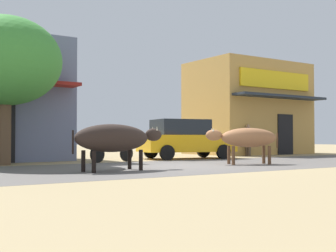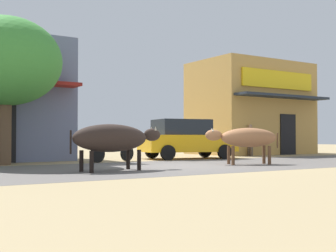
# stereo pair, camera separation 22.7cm
# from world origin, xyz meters

# --- Properties ---
(ground) EXTENTS (80.00, 80.00, 0.00)m
(ground) POSITION_xyz_m (0.00, 0.00, 0.00)
(ground) COLOR #9F8A61
(asphalt_road) EXTENTS (72.00, 5.90, 0.00)m
(asphalt_road) POSITION_xyz_m (0.00, 0.00, 0.00)
(asphalt_road) COLOR #5C5753
(asphalt_road) RESTS_ON ground
(storefront_right_club) EXTENTS (6.14, 4.92, 4.93)m
(storefront_right_club) POSITION_xyz_m (9.08, 6.71, 2.47)
(storefront_right_club) COLOR tan
(storefront_right_club) RESTS_ON ground
(roadside_tree) EXTENTS (3.61, 3.61, 4.82)m
(roadside_tree) POSITION_xyz_m (-4.63, 3.45, 3.35)
(roadside_tree) COLOR brown
(roadside_tree) RESTS_ON ground
(parked_hatchback_car) EXTENTS (4.15, 2.49, 1.64)m
(parked_hatchback_car) POSITION_xyz_m (2.80, 3.91, 0.84)
(parked_hatchback_car) COLOR #EEA914
(parked_hatchback_car) RESTS_ON ground
(parked_motorcycle) EXTENTS (1.95, 0.58, 1.05)m
(parked_motorcycle) POSITION_xyz_m (-0.84, 3.30, 0.47)
(parked_motorcycle) COLOR black
(parked_motorcycle) RESTS_ON ground
(cow_near_brown) EXTENTS (2.86, 1.02, 1.25)m
(cow_near_brown) POSITION_xyz_m (-2.76, -0.67, 0.87)
(cow_near_brown) COLOR #2F241E
(cow_near_brown) RESTS_ON ground
(cow_far_dark) EXTENTS (2.43, 1.42, 1.21)m
(cow_far_dark) POSITION_xyz_m (2.26, -0.43, 0.88)
(cow_far_dark) COLOR #9A643F
(cow_far_dark) RESTS_ON ground
(pedestrian_by_shop) EXTENTS (0.42, 0.61, 1.53)m
(pedestrian_by_shop) POSITION_xyz_m (7.02, 4.54, 0.89)
(pedestrian_by_shop) COLOR brown
(pedestrian_by_shop) RESTS_ON ground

